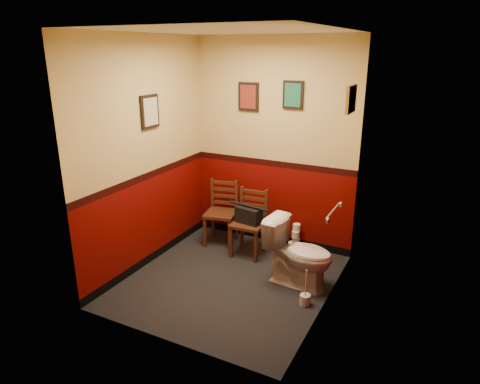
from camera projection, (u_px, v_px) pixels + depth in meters
name	position (u px, v px, depth m)	size (l,w,h in m)	color
floor	(230.00, 280.00, 4.92)	(2.20, 2.40, 0.00)	black
ceiling	(228.00, 30.00, 4.06)	(2.20, 2.40, 0.00)	silver
wall_back	(273.00, 145.00, 5.51)	(2.20, 2.70, 0.00)	#5D0704
wall_front	(160.00, 202.00, 3.48)	(2.20, 2.70, 0.00)	#5D0704
wall_left	(146.00, 156.00, 4.96)	(2.40, 2.70, 0.00)	#5D0704
wall_right	(332.00, 181.00, 4.02)	(2.40, 2.70, 0.00)	#5D0704
grab_bar	(333.00, 212.00, 4.37)	(0.05, 0.56, 0.06)	silver
framed_print_back_a	(248.00, 97.00, 5.45)	(0.28, 0.04, 0.36)	black
framed_print_back_b	(293.00, 95.00, 5.17)	(0.26, 0.04, 0.34)	black
framed_print_left	(150.00, 112.00, 4.88)	(0.04, 0.30, 0.38)	black
framed_print_right	(351.00, 99.00, 4.31)	(0.04, 0.34, 0.28)	olive
toilet	(299.00, 254.00, 4.73)	(0.43, 0.77, 0.75)	white
toilet_brush	(305.00, 299.00, 4.44)	(0.11, 0.11, 0.40)	silver
chair_left	(222.00, 212.00, 5.78)	(0.48, 0.48, 0.86)	#422014
chair_right	(250.00, 223.00, 5.45)	(0.41, 0.41, 0.85)	#422014
handbag	(249.00, 215.00, 5.37)	(0.35, 0.21, 0.24)	black
tp_stack	(296.00, 239.00, 5.63)	(0.21, 0.13, 0.36)	silver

